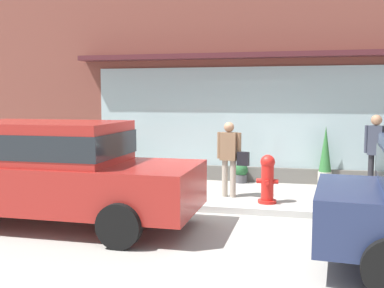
# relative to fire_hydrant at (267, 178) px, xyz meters

# --- Properties ---
(ground_plane) EXTENTS (60.00, 60.00, 0.00)m
(ground_plane) POSITION_rel_fire_hydrant_xyz_m (-0.82, -0.71, -0.48)
(ground_plane) COLOR #9E9B93
(curb_strip) EXTENTS (14.00, 0.24, 0.12)m
(curb_strip) POSITION_rel_fire_hydrant_xyz_m (-0.82, -0.91, -0.42)
(curb_strip) COLOR #B2B2AD
(curb_strip) RESTS_ON ground_plane
(storefront) EXTENTS (14.00, 0.81, 4.65)m
(storefront) POSITION_rel_fire_hydrant_xyz_m (-0.81, 2.47, 1.79)
(storefront) COLOR brown
(storefront) RESTS_ON ground_plane
(fire_hydrant) EXTENTS (0.42, 0.39, 0.95)m
(fire_hydrant) POSITION_rel_fire_hydrant_xyz_m (0.00, 0.00, 0.00)
(fire_hydrant) COLOR red
(fire_hydrant) RESTS_ON ground_plane
(pedestrian_with_handbag) EXTENTS (0.68, 0.27, 1.55)m
(pedestrian_with_handbag) POSITION_rel_fire_hydrant_xyz_m (-0.79, 0.37, 0.41)
(pedestrian_with_handbag) COLOR #9E9384
(pedestrian_with_handbag) RESTS_ON ground_plane
(pedestrian_passerby) EXTENTS (0.44, 0.29, 1.68)m
(pedestrian_passerby) POSITION_rel_fire_hydrant_xyz_m (2.15, 1.41, 0.50)
(pedestrian_passerby) COLOR #232328
(pedestrian_passerby) RESTS_ON ground_plane
(parked_car_red) EXTENTS (4.51, 1.95, 1.66)m
(parked_car_red) POSITION_rel_fire_hydrant_xyz_m (-3.25, -2.33, 0.45)
(parked_car_red) COLOR maroon
(parked_car_red) RESTS_ON ground_plane
(potted_plant_window_left) EXTENTS (0.33, 0.33, 0.47)m
(potted_plant_window_left) POSITION_rel_fire_hydrant_xyz_m (-0.77, 2.01, -0.23)
(potted_plant_window_left) COLOR #4C4C51
(potted_plant_window_left) RESTS_ON ground_plane
(potted_plant_by_entrance) EXTENTS (0.56, 0.56, 0.71)m
(potted_plant_by_entrance) POSITION_rel_fire_hydrant_xyz_m (-4.01, 2.09, -0.12)
(potted_plant_by_entrance) COLOR #9E6042
(potted_plant_by_entrance) RESTS_ON ground_plane
(potted_plant_window_right) EXTENTS (0.31, 0.31, 1.39)m
(potted_plant_window_right) POSITION_rel_fire_hydrant_xyz_m (1.17, 2.03, 0.18)
(potted_plant_window_right) COLOR #B7B2A3
(potted_plant_window_right) RESTS_ON ground_plane
(potted_plant_doorstep) EXTENTS (0.48, 0.48, 0.60)m
(potted_plant_doorstep) POSITION_rel_fire_hydrant_xyz_m (-4.90, 1.81, -0.20)
(potted_plant_doorstep) COLOR #33473D
(potted_plant_doorstep) RESTS_ON ground_plane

